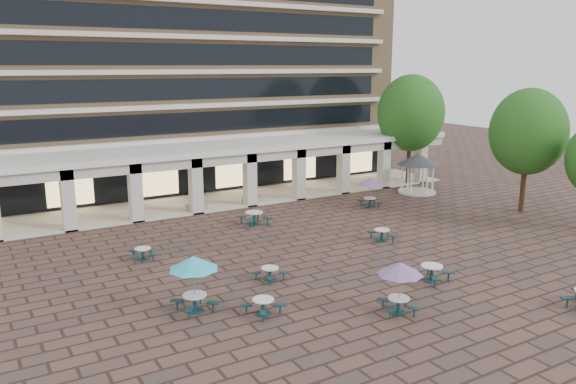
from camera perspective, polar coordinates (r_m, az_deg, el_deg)
name	(u,v)px	position (r m, az deg, el deg)	size (l,w,h in m)	color
ground	(319,259)	(30.42, 3.14, -6.83)	(120.00, 120.00, 0.00)	brown
apartment_building	(159,37)	(51.87, -12.96, 15.11)	(40.00, 15.50, 25.20)	#A4845D
retail_arcade	(210,164)	(42.41, -7.92, 2.88)	(42.00, 6.60, 4.40)	white
picnic_table_1	(263,305)	(23.90, -2.53, -11.41)	(1.82, 1.82, 0.69)	#153840
picnic_table_4	(193,265)	(23.84, -9.58, -7.32)	(2.12, 2.12, 2.45)	#153840
picnic_table_6	(400,271)	(23.88, 11.31, -7.83)	(1.93, 1.93, 2.23)	#153840
picnic_table_7	(432,272)	(28.17, 14.39, -7.84)	(2.00, 2.00, 0.79)	#153840
picnic_table_8	(270,273)	(27.43, -1.85, -8.19)	(1.71, 1.71, 0.65)	#153840
picnic_table_9	(254,217)	(36.66, -3.45, -2.56)	(1.99, 1.99, 0.87)	#153840
picnic_table_10	(382,234)	(33.83, 9.53, -4.22)	(1.89, 1.89, 0.69)	#153840
picnic_table_11	(371,182)	(41.38, 8.38, 0.99)	(1.88, 1.88, 2.18)	#153840
picnic_table_12	(143,253)	(31.19, -14.52, -5.99)	(1.62, 1.62, 0.65)	#153840
gazebo	(418,164)	(46.65, 13.08, 2.81)	(3.42, 3.42, 3.18)	beige
tree_east_a	(528,132)	(42.36, 23.21, 5.64)	(5.23, 5.23, 8.71)	#412C1A
tree_east_c	(411,113)	(49.36, 12.37, 7.83)	(5.69, 5.69, 9.48)	#412C1A
planter_left	(197,204)	(40.50, -9.25, -1.21)	(1.50, 0.80, 1.29)	gray
planter_right	(252,198)	(42.26, -3.65, -0.64)	(1.50, 0.60, 1.14)	gray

